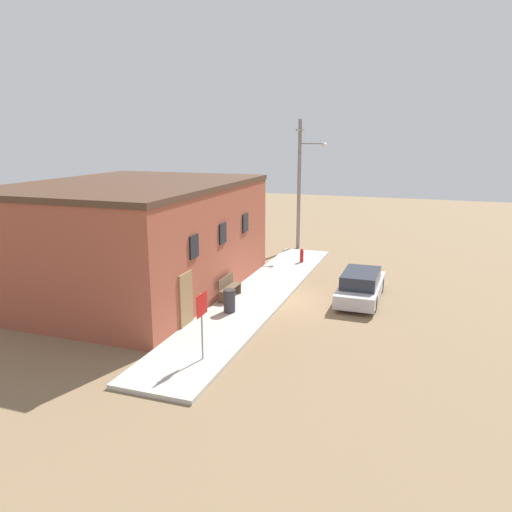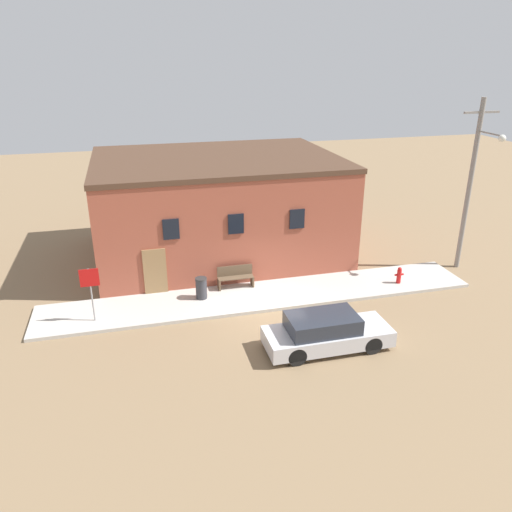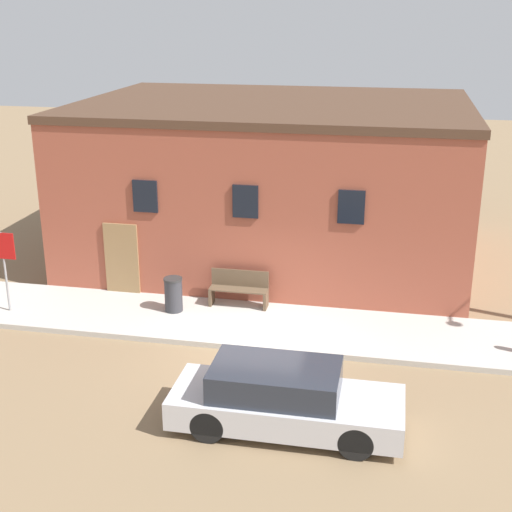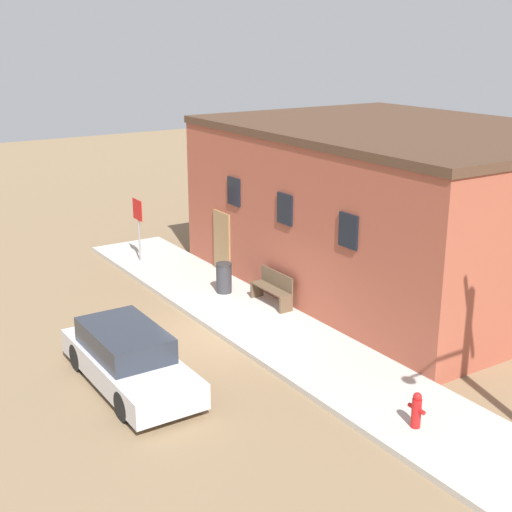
{
  "view_description": "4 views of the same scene",
  "coord_description": "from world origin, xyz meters",
  "px_view_note": "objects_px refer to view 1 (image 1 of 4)",
  "views": [
    {
      "loc": [
        -20.55,
        -5.75,
        7.25
      ],
      "look_at": [
        -0.24,
        1.38,
        2.0
      ],
      "focal_mm": 35.0,
      "sensor_mm": 36.0,
      "label": 1
    },
    {
      "loc": [
        -5.15,
        -17.56,
        10.01
      ],
      "look_at": [
        -0.24,
        1.38,
        2.0
      ],
      "focal_mm": 35.0,
      "sensor_mm": 36.0,
      "label": 2
    },
    {
      "loc": [
        3.11,
        -15.31,
        8.01
      ],
      "look_at": [
        -0.24,
        1.38,
        2.0
      ],
      "focal_mm": 50.0,
      "sensor_mm": 36.0,
      "label": 3
    },
    {
      "loc": [
        15.49,
        -8.81,
        7.87
      ],
      "look_at": [
        -0.24,
        1.38,
        2.0
      ],
      "focal_mm": 50.0,
      "sensor_mm": 36.0,
      "label": 4
    }
  ],
  "objects_px": {
    "fire_hydrant": "(302,255)",
    "parked_car": "(361,286)",
    "stop_sign": "(202,313)",
    "trash_bin": "(229,301)",
    "utility_pole": "(301,180)",
    "bench": "(229,287)"
  },
  "relations": [
    {
      "from": "stop_sign",
      "to": "utility_pole",
      "type": "bearing_deg",
      "value": 4.15
    },
    {
      "from": "stop_sign",
      "to": "trash_bin",
      "type": "bearing_deg",
      "value": 11.23
    },
    {
      "from": "stop_sign",
      "to": "parked_car",
      "type": "relative_size",
      "value": 0.49
    },
    {
      "from": "stop_sign",
      "to": "parked_car",
      "type": "xyz_separation_m",
      "value": [
        8.19,
        -3.94,
        -1.07
      ]
    },
    {
      "from": "trash_bin",
      "to": "parked_car",
      "type": "xyz_separation_m",
      "value": [
        3.79,
        -4.82,
        0.03
      ]
    },
    {
      "from": "fire_hydrant",
      "to": "bench",
      "type": "relative_size",
      "value": 0.49
    },
    {
      "from": "fire_hydrant",
      "to": "parked_car",
      "type": "height_order",
      "value": "parked_car"
    },
    {
      "from": "fire_hydrant",
      "to": "bench",
      "type": "xyz_separation_m",
      "value": [
        -7.37,
        1.47,
        0.1
      ]
    },
    {
      "from": "stop_sign",
      "to": "utility_pole",
      "type": "relative_size",
      "value": 0.27
    },
    {
      "from": "parked_car",
      "to": "trash_bin",
      "type": "bearing_deg",
      "value": 128.23
    },
    {
      "from": "utility_pole",
      "to": "parked_car",
      "type": "distance_m",
      "value": 11.23
    },
    {
      "from": "stop_sign",
      "to": "parked_car",
      "type": "distance_m",
      "value": 9.16
    },
    {
      "from": "fire_hydrant",
      "to": "stop_sign",
      "type": "height_order",
      "value": "stop_sign"
    },
    {
      "from": "bench",
      "to": "utility_pole",
      "type": "height_order",
      "value": "utility_pole"
    },
    {
      "from": "bench",
      "to": "parked_car",
      "type": "xyz_separation_m",
      "value": [
        2.13,
        -5.53,
        0.02
      ]
    },
    {
      "from": "utility_pole",
      "to": "parked_car",
      "type": "bearing_deg",
      "value": -150.52
    },
    {
      "from": "fire_hydrant",
      "to": "bench",
      "type": "distance_m",
      "value": 7.51
    },
    {
      "from": "fire_hydrant",
      "to": "stop_sign",
      "type": "distance_m",
      "value": 13.48
    },
    {
      "from": "parked_car",
      "to": "bench",
      "type": "bearing_deg",
      "value": 111.1
    },
    {
      "from": "fire_hydrant",
      "to": "trash_bin",
      "type": "distance_m",
      "value": 9.06
    },
    {
      "from": "trash_bin",
      "to": "utility_pole",
      "type": "distance_m",
      "value": 13.56
    },
    {
      "from": "bench",
      "to": "utility_pole",
      "type": "xyz_separation_m",
      "value": [
        11.34,
        -0.33,
        3.8
      ]
    }
  ]
}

